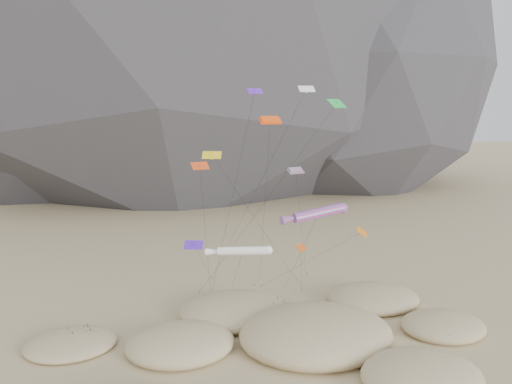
% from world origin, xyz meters
% --- Properties ---
extents(ground, '(500.00, 500.00, 0.00)m').
position_xyz_m(ground, '(0.00, 0.00, 0.00)').
color(ground, '#CCB789').
rests_on(ground, ground).
extents(dunes, '(51.26, 34.85, 4.53)m').
position_xyz_m(dunes, '(-1.09, 3.47, 0.76)').
color(dunes, '#CCB789').
rests_on(dunes, ground).
extents(dune_grass, '(42.21, 26.43, 1.55)m').
position_xyz_m(dune_grass, '(-1.33, 4.05, 0.83)').
color(dune_grass, black).
rests_on(dune_grass, ground).
extents(kite_stakes, '(17.39, 7.88, 0.30)m').
position_xyz_m(kite_stakes, '(1.52, 23.41, 0.15)').
color(kite_stakes, '#3F2D1E').
rests_on(kite_stakes, ground).
extents(rainbow_tube_kite, '(8.67, 14.14, 14.67)m').
position_xyz_m(rainbow_tube_kite, '(4.57, 8.70, 13.70)').
color(rainbow_tube_kite, '#FF1A50').
rests_on(rainbow_tube_kite, ground).
extents(white_tube_kite, '(7.11, 16.53, 10.58)m').
position_xyz_m(white_tube_kite, '(-4.29, 9.26, 9.82)').
color(white_tube_kite, white).
rests_on(white_tube_kite, ground).
extents(orange_parafoil, '(3.88, 13.95, 24.62)m').
position_xyz_m(orange_parafoil, '(0.09, 12.32, 23.84)').
color(orange_parafoil, '#E4440C').
rests_on(orange_parafoil, ground).
extents(multi_parafoil, '(8.01, 14.15, 18.58)m').
position_xyz_m(multi_parafoil, '(3.44, 12.62, 17.88)').
color(multi_parafoil, red).
rests_on(multi_parafoil, ground).
extents(delta_kites, '(21.79, 23.04, 28.06)m').
position_xyz_m(delta_kites, '(0.75, 11.99, 18.68)').
color(delta_kites, '#481EB3').
rests_on(delta_kites, ground).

